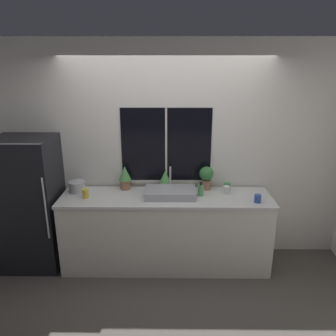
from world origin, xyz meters
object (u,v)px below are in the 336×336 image
Objects in this scene: refrigerator at (30,203)px; kettle at (77,186)px; mug_green at (227,187)px; sink at (170,192)px; potted_plant_right at (206,176)px; mug_white at (226,190)px; mug_blue at (258,199)px; soap_bottle at (201,190)px; potted_plant_center at (165,179)px; potted_plant_left at (125,176)px; mug_yellow at (85,193)px.

refrigerator is 0.60m from kettle.
sink is at bearing -164.61° from mug_green.
potted_plant_right is at bearing 26.85° from sink.
potted_plant_right is at bearing 147.66° from mug_white.
mug_white is 0.40m from mug_blue.
potted_plant_right reaches higher than mug_blue.
mug_green is 1.83m from kettle.
potted_plant_right is at bearing 68.03° from soap_bottle.
refrigerator reaches higher than potted_plant_center.
sink is 0.51m from potted_plant_right.
potted_plant_left is at bearing 10.07° from kettle.
sink is at bearing -173.30° from mug_white.
sink is 1.00m from mug_blue.
mug_blue is at bearing -36.38° from potted_plant_right.
mug_white is at bearing -102.34° from mug_green.
potted_plant_center is 0.47m from soap_bottle.
mug_white is at bearing -1.41° from kettle.
potted_plant_right is 1.46m from mug_yellow.
mug_yellow reaches higher than mug_green.
kettle is (-0.57, -0.10, -0.09)m from potted_plant_left.
sink is at bearing 170.03° from mug_blue.
sink reaches higher than potted_plant_left.
potted_plant_right is 0.30m from mug_white.
soap_bottle is (2.05, -0.02, 0.19)m from refrigerator.
sink is at bearing -1.13° from refrigerator.
potted_plant_center is 2.53× the size of mug_white.
potted_plant_center is at bearing 105.19° from sink.
potted_plant_center is at bearing 177.55° from mug_green.
mug_green is at bearing 3.82° from refrigerator.
sink is 6.45× the size of mug_blue.
mug_white is at bearing 11.05° from soap_bottle.
refrigerator is 17.60× the size of mug_blue.
mug_green is 0.46m from mug_blue.
potted_plant_left is at bearing 158.08° from sink.
refrigerator reaches higher than mug_blue.
potted_plant_center is at bearing 0.00° from potted_plant_left.
sink is 2.03× the size of potted_plant_right.
kettle is at bearing 173.75° from sink.
mug_white is (0.74, -0.15, -0.08)m from potted_plant_center.
potted_plant_center is 2.31× the size of mug_yellow.
potted_plant_right is 1.70× the size of soap_bottle.
potted_plant_left is 0.59m from kettle.
potted_plant_center reaches higher than mug_green.
sink is 6.59× the size of mug_green.
potted_plant_center is 2.69× the size of mug_green.
sink is at bearing -6.25° from kettle.
soap_bottle is 1.49m from kettle.
soap_bottle is 1.64× the size of mug_yellow.
mug_green is 0.46× the size of kettle.
mug_blue is at bearing -52.02° from mug_green.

